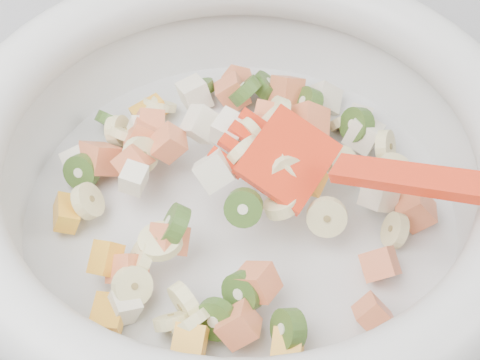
# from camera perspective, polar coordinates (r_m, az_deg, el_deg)

# --- Properties ---
(mixing_bowl) EXTENTS (0.43, 0.37, 0.14)m
(mixing_bowl) POSITION_cam_1_polar(r_m,az_deg,el_deg) (0.47, 0.02, 0.79)
(mixing_bowl) COLOR silver
(mixing_bowl) RESTS_ON counter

